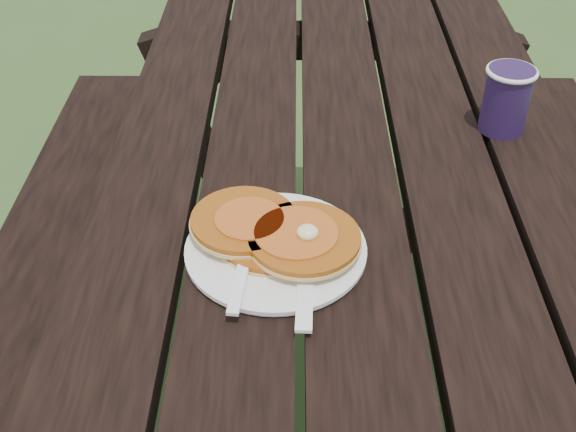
{
  "coord_description": "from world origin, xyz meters",
  "views": [
    {
      "loc": [
        -0.08,
        -0.9,
        1.38
      ],
      "look_at": [
        -0.09,
        -0.17,
        0.8
      ],
      "focal_mm": 45.0,
      "sensor_mm": 36.0,
      "label": 1
    }
  ],
  "objects_px": {
    "plate": "(276,250)",
    "coffee_cup": "(507,96)",
    "pancake_stack": "(275,232)",
    "picnic_table": "(339,345)"
  },
  "relations": [
    {
      "from": "plate",
      "to": "coffee_cup",
      "type": "distance_m",
      "value": 0.49
    },
    {
      "from": "plate",
      "to": "pancake_stack",
      "type": "xyz_separation_m",
      "value": [
        -0.0,
        0.01,
        0.02
      ]
    },
    {
      "from": "picnic_table",
      "to": "pancake_stack",
      "type": "height_order",
      "value": "pancake_stack"
    },
    {
      "from": "plate",
      "to": "pancake_stack",
      "type": "bearing_deg",
      "value": 93.38
    },
    {
      "from": "plate",
      "to": "coffee_cup",
      "type": "bearing_deg",
      "value": 40.99
    },
    {
      "from": "plate",
      "to": "pancake_stack",
      "type": "relative_size",
      "value": 1.03
    },
    {
      "from": "picnic_table",
      "to": "plate",
      "type": "xyz_separation_m",
      "value": [
        -0.11,
        -0.18,
        0.39
      ]
    },
    {
      "from": "plate",
      "to": "coffee_cup",
      "type": "height_order",
      "value": "coffee_cup"
    },
    {
      "from": "picnic_table",
      "to": "plate",
      "type": "relative_size",
      "value": 7.77
    },
    {
      "from": "picnic_table",
      "to": "plate",
      "type": "distance_m",
      "value": 0.44
    }
  ]
}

